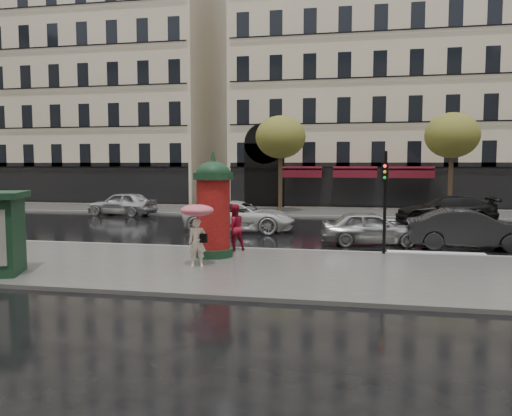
% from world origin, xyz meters
% --- Properties ---
extents(ground, '(160.00, 160.00, 0.00)m').
position_xyz_m(ground, '(0.00, 0.00, 0.00)').
color(ground, black).
rests_on(ground, ground).
extents(near_sidewalk, '(90.00, 7.00, 0.12)m').
position_xyz_m(near_sidewalk, '(0.00, -0.50, 0.06)').
color(near_sidewalk, '#474744').
rests_on(near_sidewalk, ground).
extents(far_sidewalk, '(90.00, 6.00, 0.12)m').
position_xyz_m(far_sidewalk, '(0.00, 19.00, 0.06)').
color(far_sidewalk, '#474744').
rests_on(far_sidewalk, ground).
extents(near_kerb, '(90.00, 0.25, 0.14)m').
position_xyz_m(near_kerb, '(0.00, 3.00, 0.07)').
color(near_kerb, slate).
rests_on(near_kerb, ground).
extents(far_kerb, '(90.00, 0.25, 0.14)m').
position_xyz_m(far_kerb, '(0.00, 16.00, 0.07)').
color(far_kerb, slate).
rests_on(far_kerb, ground).
extents(zebra_crossing, '(3.60, 11.75, 0.01)m').
position_xyz_m(zebra_crossing, '(6.00, 9.60, 0.01)').
color(zebra_crossing, silver).
rests_on(zebra_crossing, ground).
extents(bldg_far_corner, '(26.00, 14.00, 22.90)m').
position_xyz_m(bldg_far_corner, '(6.00, 30.00, 11.31)').
color(bldg_far_corner, '#B7A88C').
rests_on(bldg_far_corner, ground).
extents(bldg_far_left, '(24.00, 14.00, 22.90)m').
position_xyz_m(bldg_far_left, '(-22.00, 30.00, 11.31)').
color(bldg_far_left, '#B7A88C').
rests_on(bldg_far_left, ground).
extents(tree_far_left, '(3.40, 3.40, 6.64)m').
position_xyz_m(tree_far_left, '(-2.00, 18.00, 5.17)').
color(tree_far_left, '#38281C').
rests_on(tree_far_left, ground).
extents(tree_far_right, '(3.40, 3.40, 6.64)m').
position_xyz_m(tree_far_right, '(9.00, 18.00, 5.17)').
color(tree_far_right, '#38281C').
rests_on(tree_far_right, ground).
extents(woman_umbrella, '(1.06, 1.06, 2.05)m').
position_xyz_m(woman_umbrella, '(-1.97, -0.71, 1.47)').
color(woman_umbrella, beige).
rests_on(woman_umbrella, near_sidewalk).
extents(woman_red, '(1.08, 1.04, 1.75)m').
position_xyz_m(woman_red, '(-1.51, 2.40, 1.00)').
color(woman_red, '#A4142D').
rests_on(woman_red, near_sidewalk).
extents(man_burgundy, '(0.95, 0.74, 1.71)m').
position_xyz_m(man_burgundy, '(-2.19, 2.40, 0.98)').
color(man_burgundy, '#51101C').
rests_on(man_burgundy, near_sidewalk).
extents(morris_column, '(1.40, 1.40, 3.78)m').
position_xyz_m(morris_column, '(-1.95, 1.10, 1.93)').
color(morris_column, '#13301C').
rests_on(morris_column, near_sidewalk).
extents(traffic_light, '(0.26, 0.36, 3.71)m').
position_xyz_m(traffic_light, '(3.99, 2.73, 2.37)').
color(traffic_light, black).
rests_on(traffic_light, near_sidewalk).
extents(car_silver, '(4.34, 2.15, 1.42)m').
position_xyz_m(car_silver, '(3.63, 5.45, 0.71)').
color(car_silver, '#9E9FA2').
rests_on(car_silver, ground).
extents(car_darkgrey, '(4.80, 1.77, 1.57)m').
position_xyz_m(car_darkgrey, '(7.45, 5.23, 0.78)').
color(car_darkgrey, black).
rests_on(car_darkgrey, ground).
extents(car_white, '(5.62, 2.79, 1.53)m').
position_xyz_m(car_white, '(-2.69, 8.50, 0.77)').
color(car_white, silver).
rests_on(car_white, ground).
extents(car_black, '(5.55, 2.45, 1.58)m').
position_xyz_m(car_black, '(8.01, 13.81, 0.79)').
color(car_black, black).
rests_on(car_black, ground).
extents(car_far_silver, '(4.79, 2.44, 1.56)m').
position_xyz_m(car_far_silver, '(-12.04, 14.74, 0.78)').
color(car_far_silver, '#B4B4B9').
rests_on(car_far_silver, ground).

